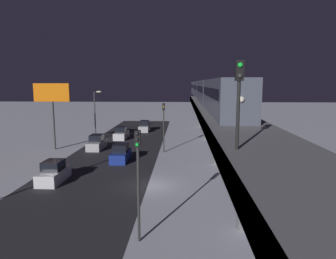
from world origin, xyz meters
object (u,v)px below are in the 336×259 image
traffic_light_near (138,170)px  commercial_billboard (52,99)px  rail_signal (239,89)px  sedan_silver_2 (145,127)px  sedan_white_2 (121,134)px  subway_train (204,90)px  sedan_silver (97,143)px  traffic_light_mid (164,120)px  sedan_white_3 (54,173)px  sedan_blue (121,154)px

traffic_light_near → commercial_billboard: (14.96, -23.73, 2.63)m
rail_signal → sedan_silver_2: size_ratio=0.87×
sedan_silver_2 → sedan_white_2: bearing=-109.2°
rail_signal → sedan_white_2: rail_signal is taller
subway_train → traffic_light_near: size_ratio=11.57×
sedan_silver → traffic_light_mid: bearing=170.1°
sedan_white_3 → traffic_light_near: size_ratio=0.63×
subway_train → sedan_silver: 25.10m
traffic_light_mid → commercial_billboard: (14.96, -1.06, 2.63)m
sedan_white_3 → sedan_silver_2: same height
commercial_billboard → traffic_light_near: bearing=122.2°
sedan_white_2 → sedan_blue: (-2.80, 14.19, -0.00)m
sedan_white_2 → traffic_light_near: traffic_light_near is taller
traffic_light_mid → commercial_billboard: commercial_billboard is taller
subway_train → traffic_light_mid: subway_train is taller
subway_train → sedan_silver_2: bearing=11.2°
sedan_silver → sedan_blue: 7.78m
sedan_silver → traffic_light_near: (-9.30, 24.30, 3.40)m
subway_train → sedan_silver: size_ratio=16.87×
sedan_silver_2 → commercial_billboard: commercial_billboard is taller
rail_signal → sedan_silver: rail_signal is taller
sedan_silver_2 → traffic_light_mid: bearing=-75.1°
sedan_white_2 → sedan_white_3: 22.10m
sedan_blue → sedan_silver_2: (0.00, -22.25, 0.00)m
rail_signal → sedan_silver_2: (9.62, -42.63, -7.85)m
subway_train → sedan_white_3: size_ratio=18.29×
sedan_white_2 → commercial_billboard: (7.46, 8.48, 6.03)m
sedan_white_3 → sedan_silver_2: (-4.60, -30.09, -0.00)m
rail_signal → sedan_blue: 23.86m
subway_train → sedan_silver: bearing=49.0°
rail_signal → sedan_silver_2: rail_signal is taller
rail_signal → traffic_light_near: 7.04m
rail_signal → sedan_blue: (9.62, -20.38, -7.85)m
sedan_silver_2 → subway_train: bearing=11.2°
traffic_light_mid → sedan_silver: bearing=-9.9°
commercial_billboard → sedan_silver_2: bearing=-121.8°
subway_train → sedan_blue: size_ratio=17.41×
sedan_white_2 → traffic_light_mid: traffic_light_mid is taller
sedan_silver_2 → traffic_light_near: (-4.70, 40.27, 3.40)m
sedan_white_2 → commercial_billboard: size_ratio=0.50×
sedan_blue → traffic_light_mid: 7.43m
subway_train → traffic_light_near: 43.14m
subway_train → commercial_billboard: bearing=41.1°
sedan_silver → commercial_billboard: commercial_billboard is taller
rail_signal → sedan_white_2: bearing=-70.2°
subway_train → traffic_light_mid: 21.17m
subway_train → sedan_white_2: bearing=36.2°
sedan_white_3 → sedan_silver: bearing=-90.0°
rail_signal → traffic_light_mid: rail_signal is taller
sedan_silver → sedan_silver_2: same height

